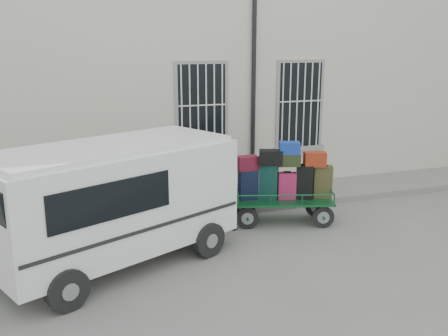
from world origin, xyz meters
TOP-DOWN VIEW (x-y plane):
  - ground at (0.00, 0.00)m, footprint 80.00×80.00m
  - building at (0.00, 5.50)m, footprint 24.00×5.15m
  - sidewalk at (0.00, 2.20)m, footprint 24.00×1.70m
  - luggage_cart at (0.72, 0.59)m, footprint 2.50×1.53m
  - van at (-3.02, -0.36)m, footprint 4.65×3.41m

SIDE VIEW (x-z plane):
  - ground at x=0.00m, z-range 0.00..0.00m
  - sidewalk at x=0.00m, z-range 0.00..0.15m
  - luggage_cart at x=0.72m, z-range 0.01..1.81m
  - van at x=-3.02m, z-range 0.16..2.34m
  - building at x=0.00m, z-range 0.00..6.00m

